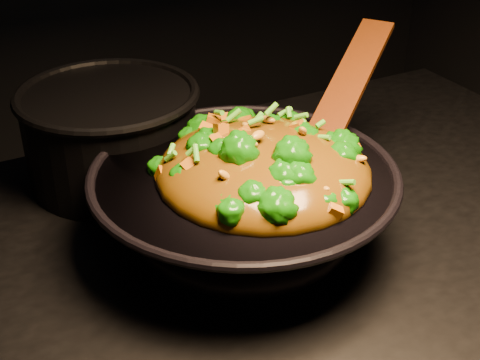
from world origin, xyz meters
TOP-DOWN VIEW (x-y plane):
  - wok at (-0.03, 0.08)m, footprint 0.49×0.49m
  - stir_fry at (-0.01, 0.07)m, footprint 0.32×0.32m
  - spatula at (0.15, 0.12)m, footprint 0.26×0.21m
  - back_pot at (-0.12, 0.32)m, footprint 0.31×0.31m

SIDE VIEW (x-z plane):
  - wok at x=-0.03m, z-range 0.90..1.00m
  - back_pot at x=-0.12m, z-range 0.90..1.04m
  - stir_fry at x=-0.01m, z-range 1.00..1.09m
  - spatula at x=0.15m, z-range 0.99..1.12m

